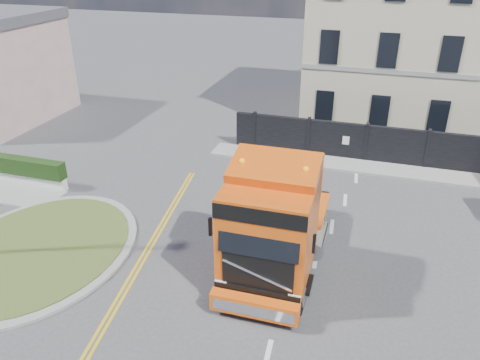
% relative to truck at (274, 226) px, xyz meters
% --- Properties ---
extents(ground, '(120.00, 120.00, 0.00)m').
position_rel_truck_xyz_m(ground, '(-1.64, 1.67, -1.95)').
color(ground, '#424244').
rests_on(ground, ground).
extents(traffic_island, '(6.80, 6.80, 0.17)m').
position_rel_truck_xyz_m(traffic_island, '(-8.64, -1.33, -1.87)').
color(traffic_island, gray).
rests_on(traffic_island, ground).
extents(hoarding_fence, '(18.80, 0.25, 2.00)m').
position_rel_truck_xyz_m(hoarding_fence, '(4.91, 10.67, -0.95)').
color(hoarding_fence, black).
rests_on(hoarding_fence, ground).
extents(georgian_building, '(12.30, 10.30, 12.80)m').
position_rel_truck_xyz_m(georgian_building, '(4.36, 18.17, 3.83)').
color(georgian_building, beige).
rests_on(georgian_building, ground).
extents(pavement_far, '(20.00, 1.60, 0.12)m').
position_rel_truck_xyz_m(pavement_far, '(4.36, 9.77, -1.89)').
color(pavement_far, gray).
rests_on(pavement_far, ground).
extents(truck, '(2.80, 7.28, 4.34)m').
position_rel_truck_xyz_m(truck, '(0.00, 0.00, 0.00)').
color(truck, black).
rests_on(truck, ground).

